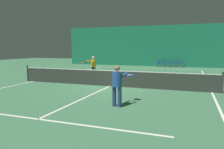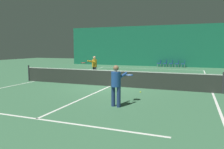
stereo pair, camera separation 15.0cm
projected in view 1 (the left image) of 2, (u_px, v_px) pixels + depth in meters
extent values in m
plane|color=#3D704C|center=(110.00, 86.00, 12.83)|extent=(60.00, 60.00, 0.00)
cube|color=#196B4C|center=(154.00, 46.00, 26.90)|extent=(23.00, 0.12, 4.99)
cube|color=white|center=(148.00, 69.00, 23.93)|extent=(11.00, 0.10, 0.00)
cube|color=white|center=(136.00, 74.00, 18.80)|extent=(8.25, 0.10, 0.00)
cube|color=white|center=(38.00, 119.00, 6.86)|extent=(8.25, 0.10, 0.00)
cube|color=white|center=(33.00, 81.00, 14.70)|extent=(0.10, 23.80, 0.00)
cube|color=white|center=(212.00, 93.00, 10.96)|extent=(0.10, 23.80, 0.00)
cube|color=white|center=(110.00, 86.00, 12.83)|extent=(0.10, 12.80, 0.00)
cube|color=#2D332D|center=(110.00, 78.00, 12.77)|extent=(11.90, 0.02, 0.95)
cube|color=white|center=(110.00, 71.00, 12.72)|extent=(11.90, 0.02, 0.05)
cylinder|color=#333338|center=(28.00, 73.00, 14.79)|extent=(0.10, 0.10, 1.07)
cylinder|color=#333338|center=(223.00, 83.00, 10.75)|extent=(0.10, 0.10, 1.07)
cylinder|color=navy|center=(114.00, 96.00, 8.37)|extent=(0.18, 0.18, 0.78)
cylinder|color=navy|center=(120.00, 97.00, 8.23)|extent=(0.18, 0.18, 0.78)
cylinder|color=#234C99|center=(117.00, 79.00, 8.22)|extent=(0.44, 0.44, 0.56)
sphere|color=#936B4C|center=(117.00, 68.00, 8.17)|extent=(0.21, 0.21, 0.21)
cylinder|color=#234C99|center=(117.00, 75.00, 8.49)|extent=(0.22, 0.54, 0.23)
cylinder|color=#234C99|center=(124.00, 75.00, 8.33)|extent=(0.22, 0.54, 0.23)
cylinder|color=black|center=(126.00, 76.00, 8.76)|extent=(0.10, 0.30, 0.03)
torus|color=#1951B2|center=(130.00, 75.00, 9.01)|extent=(0.40, 0.40, 0.03)
cylinder|color=silver|center=(130.00, 75.00, 9.01)|extent=(0.33, 0.33, 0.00)
cylinder|color=#2D2D38|center=(94.00, 72.00, 16.68)|extent=(0.21, 0.21, 0.79)
cylinder|color=#2D2D38|center=(93.00, 72.00, 16.88)|extent=(0.21, 0.21, 0.79)
cylinder|color=gold|center=(93.00, 63.00, 16.69)|extent=(0.52, 0.52, 0.57)
sphere|color=#DBAD89|center=(93.00, 58.00, 16.64)|extent=(0.22, 0.22, 0.22)
cylinder|color=gold|center=(91.00, 62.00, 16.41)|extent=(0.38, 0.51, 0.23)
cylinder|color=gold|center=(89.00, 62.00, 16.64)|extent=(0.38, 0.51, 0.23)
cylinder|color=black|center=(86.00, 63.00, 16.29)|extent=(0.19, 0.27, 0.03)
torus|color=red|center=(82.00, 63.00, 16.11)|extent=(0.46, 0.46, 0.03)
cylinder|color=silver|center=(82.00, 63.00, 16.11)|extent=(0.38, 0.38, 0.00)
cylinder|color=#99999E|center=(156.00, 65.00, 26.71)|extent=(0.03, 0.03, 0.39)
cylinder|color=#99999E|center=(155.00, 65.00, 26.35)|extent=(0.03, 0.03, 0.39)
cylinder|color=#99999E|center=(159.00, 65.00, 26.58)|extent=(0.03, 0.03, 0.39)
cylinder|color=#99999E|center=(158.00, 65.00, 26.22)|extent=(0.03, 0.03, 0.39)
cube|color=navy|center=(157.00, 63.00, 26.44)|extent=(0.44, 0.44, 0.05)
cube|color=navy|center=(159.00, 61.00, 26.34)|extent=(0.04, 0.44, 0.40)
cylinder|color=#99999E|center=(161.00, 65.00, 26.47)|extent=(0.03, 0.03, 0.39)
cylinder|color=#99999E|center=(161.00, 65.00, 26.12)|extent=(0.03, 0.03, 0.39)
cylinder|color=#99999E|center=(165.00, 65.00, 26.34)|extent=(0.03, 0.03, 0.39)
cylinder|color=#99999E|center=(164.00, 65.00, 25.99)|extent=(0.03, 0.03, 0.39)
cube|color=navy|center=(163.00, 63.00, 26.21)|extent=(0.44, 0.44, 0.05)
cube|color=navy|center=(165.00, 62.00, 26.11)|extent=(0.04, 0.44, 0.40)
cylinder|color=#99999E|center=(167.00, 65.00, 26.24)|extent=(0.03, 0.03, 0.39)
cylinder|color=#99999E|center=(167.00, 65.00, 25.88)|extent=(0.03, 0.03, 0.39)
cylinder|color=#99999E|center=(171.00, 65.00, 26.11)|extent=(0.03, 0.03, 0.39)
cylinder|color=#99999E|center=(170.00, 66.00, 25.76)|extent=(0.03, 0.03, 0.39)
cube|color=navy|center=(169.00, 64.00, 25.97)|extent=(0.44, 0.44, 0.05)
cube|color=navy|center=(171.00, 62.00, 25.88)|extent=(0.04, 0.44, 0.40)
cylinder|color=#99999E|center=(173.00, 65.00, 26.01)|extent=(0.03, 0.03, 0.39)
cylinder|color=#99999E|center=(173.00, 66.00, 25.65)|extent=(0.03, 0.03, 0.39)
cylinder|color=#99999E|center=(177.00, 65.00, 25.88)|extent=(0.03, 0.03, 0.39)
cylinder|color=#99999E|center=(176.00, 66.00, 25.52)|extent=(0.03, 0.03, 0.39)
cube|color=navy|center=(175.00, 64.00, 25.74)|extent=(0.44, 0.44, 0.05)
cube|color=navy|center=(177.00, 62.00, 25.64)|extent=(0.04, 0.44, 0.40)
cylinder|color=#99999E|center=(179.00, 66.00, 25.77)|extent=(0.03, 0.03, 0.39)
cylinder|color=#99999E|center=(179.00, 66.00, 25.42)|extent=(0.03, 0.03, 0.39)
cylinder|color=#99999E|center=(183.00, 66.00, 25.64)|extent=(0.03, 0.03, 0.39)
cylinder|color=#99999E|center=(182.00, 66.00, 25.29)|extent=(0.03, 0.03, 0.39)
cube|color=navy|center=(181.00, 64.00, 25.50)|extent=(0.44, 0.44, 0.05)
cube|color=navy|center=(183.00, 62.00, 25.41)|extent=(0.04, 0.44, 0.40)
sphere|color=#D1DB33|center=(140.00, 92.00, 10.98)|extent=(0.07, 0.07, 0.07)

